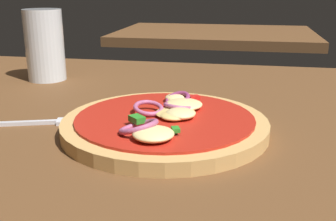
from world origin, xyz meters
The scene contains 5 objects.
dining_table centered at (0.00, 0.00, 0.02)m, with size 1.35×0.81×0.03m.
pizza centered at (-0.01, -0.02, 0.04)m, with size 0.24×0.24×0.04m.
fork centered at (-0.18, -0.03, 0.03)m, with size 0.19×0.07×0.01m.
beer_glass centered at (-0.28, 0.20, 0.09)m, with size 0.07×0.07×0.13m.
background_table centered at (-0.03, 1.03, 0.02)m, with size 0.70×0.49×0.03m.
Camera 1 is at (0.08, -0.47, 0.20)m, focal length 43.23 mm.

